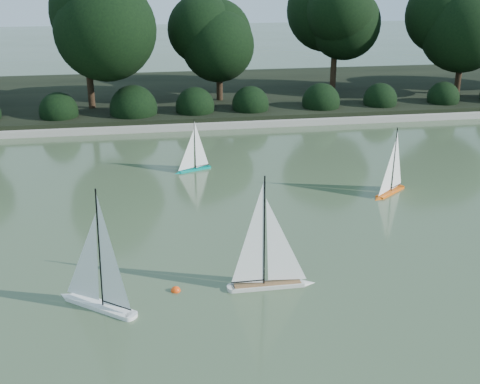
% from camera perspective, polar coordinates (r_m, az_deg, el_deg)
% --- Properties ---
extents(ground, '(80.00, 80.00, 0.00)m').
position_cam_1_polar(ground, '(9.01, 1.22, -8.84)').
color(ground, '#314127').
rests_on(ground, ground).
extents(pond_coping, '(40.00, 0.35, 0.18)m').
position_cam_1_polar(pond_coping, '(17.31, -4.19, 6.26)').
color(pond_coping, gray).
rests_on(pond_coping, ground).
extents(far_bank, '(40.00, 8.00, 0.30)m').
position_cam_1_polar(far_bank, '(21.18, -5.21, 9.12)').
color(far_bank, black).
rests_on(far_bank, ground).
extents(tree_line, '(26.31, 3.93, 4.39)m').
position_cam_1_polar(tree_line, '(19.39, -1.33, 15.56)').
color(tree_line, black).
rests_on(tree_line, ground).
extents(shrub_hedge, '(29.10, 1.10, 1.10)m').
position_cam_1_polar(shrub_hedge, '(18.09, -4.49, 8.07)').
color(shrub_hedge, black).
rests_on(shrub_hedge, ground).
extents(sailboat_white_a, '(1.18, 0.98, 1.86)m').
position_cam_1_polar(sailboat_white_a, '(8.62, -13.80, -8.75)').
color(sailboat_white_a, white).
rests_on(sailboat_white_a, ground).
extents(sailboat_white_b, '(1.34, 0.22, 1.83)m').
position_cam_1_polar(sailboat_white_b, '(8.86, 3.27, -7.32)').
color(sailboat_white_b, beige).
rests_on(sailboat_white_b, ground).
extents(sailboat_orange, '(0.94, 0.77, 1.48)m').
position_cam_1_polar(sailboat_orange, '(12.68, 13.95, 0.79)').
color(sailboat_orange, '#F05E0E').
rests_on(sailboat_orange, ground).
extents(sailboat_teal, '(0.90, 0.47, 1.26)m').
position_cam_1_polar(sailboat_teal, '(13.76, -4.63, 2.80)').
color(sailboat_teal, '#018979').
rests_on(sailboat_teal, ground).
extents(race_buoy, '(0.14, 0.14, 0.14)m').
position_cam_1_polar(race_buoy, '(8.92, -6.11, -9.31)').
color(race_buoy, '#F1420C').
rests_on(race_buoy, ground).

